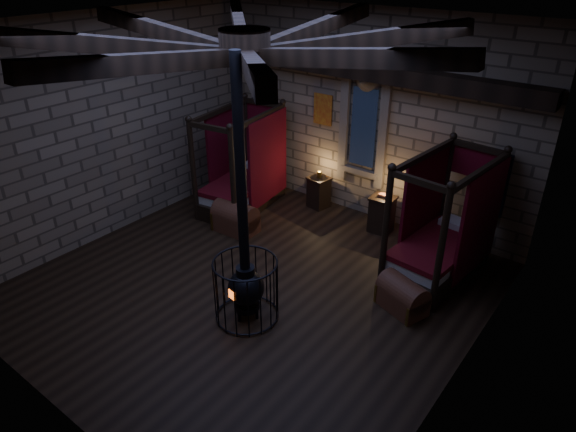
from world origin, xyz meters
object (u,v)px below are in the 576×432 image
Objects in this scene: stove at (246,284)px; bed_left at (244,183)px; bed_right at (440,246)px; trunk_right at (402,296)px; trunk_left at (235,218)px.

bed_left is at bearing 142.56° from stove.
trunk_right is (-0.02, -1.35, -0.28)m from bed_right.
bed_right is at bearing 108.31° from trunk_right.
bed_right is 0.53× the size of stove.
bed_left is 1.01× the size of bed_right.
bed_right is 4.00m from trunk_left.
trunk_right is (3.81, -0.26, -0.03)m from trunk_left.
stove reaches higher than bed_left.
trunk_right is at bearing -6.15° from trunk_left.
bed_left is 3.93m from stove.
trunk_left is (0.66, -0.99, -0.25)m from bed_left.
trunk_right is at bearing 52.19° from stove.
stove reaches higher than bed_right.
bed_right is 2.42× the size of trunk_right.
trunk_left is 1.01× the size of trunk_right.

